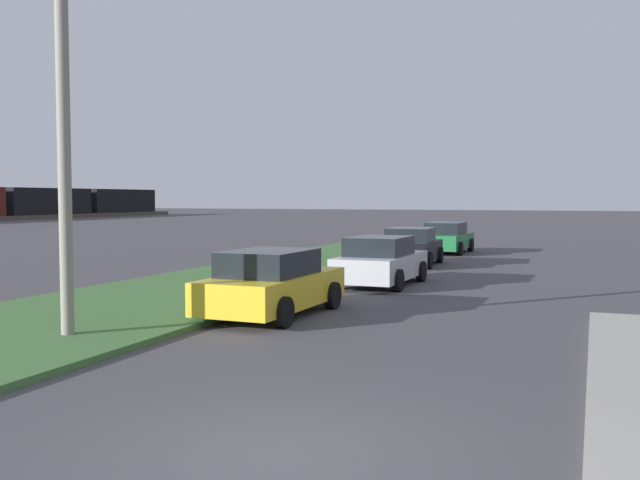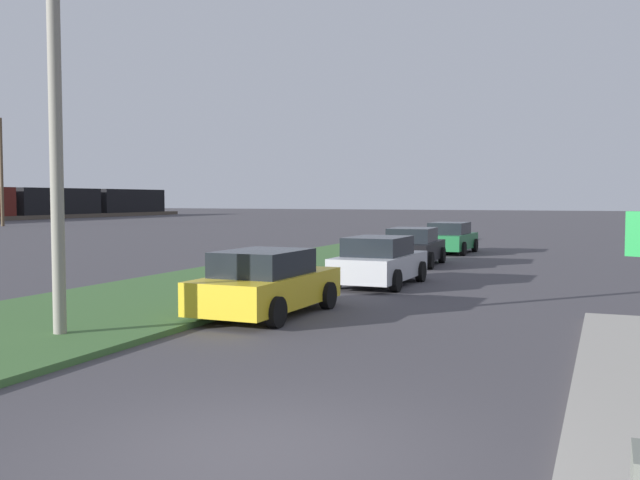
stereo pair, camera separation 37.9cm
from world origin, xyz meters
name	(u,v)px [view 2 (the right image)]	position (x,y,z in m)	size (l,w,h in m)	color
ground	(253,455)	(0.00, 0.00, 0.00)	(300.00, 300.00, 0.00)	#423F44
grass_median	(179,293)	(10.00, 7.41, 0.06)	(60.00, 6.00, 0.12)	#3D6633
parked_car_yellow	(266,283)	(7.90, 3.74, 0.72)	(4.35, 2.11, 1.47)	gold
parked_car_silver	(380,262)	(14.13, 3.03, 0.72)	(4.33, 2.08, 1.47)	#B2B5BA
parked_car_black	(413,247)	(20.68, 3.69, 0.72)	(4.39, 2.19, 1.47)	black
parked_car_green	(450,238)	(27.37, 3.62, 0.72)	(4.34, 2.10, 1.47)	#1E6B38
streetlight	(74,100)	(4.06, 5.72, 4.39)	(0.98, 2.83, 7.50)	gray
distant_utility_pole	(1,172)	(44.15, 48.83, 5.00)	(0.30, 0.30, 10.00)	brown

